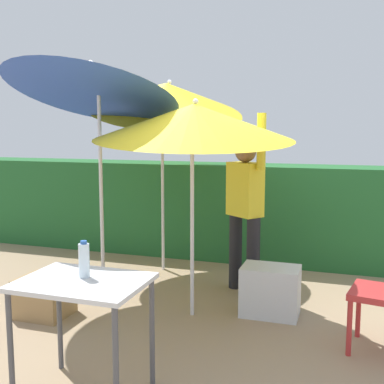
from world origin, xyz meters
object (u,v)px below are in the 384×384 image
Objects in this scene: umbrella_yellow at (194,122)px; bottle_water at (84,260)px; crate_cardboard at (44,297)px; umbrella_orange at (166,97)px; folding_table at (83,295)px; cooler_box at (270,291)px; umbrella_rainbow at (95,80)px; person_vendor at (245,205)px.

umbrella_yellow is 8.57× the size of bottle_water.
umbrella_yellow is at bearing 19.15° from crate_cardboard.
folding_table is at bearing -79.25° from umbrella_orange.
umbrella_orange is at bearing 143.60° from cooler_box.
cooler_box is at bearing 6.04° from umbrella_rainbow.
person_vendor reaches higher than cooler_box.
umbrella_orange reaches higher than crate_cardboard.
folding_table is (-0.24, -1.52, -1.11)m from umbrella_yellow.
crate_cardboard is (-1.99, -0.68, -0.05)m from cooler_box.
umbrella_yellow is 1.20m from person_vendor.
person_vendor is 2.32m from bottle_water.
umbrella_rainbow is 2.30m from folding_table.
umbrella_yellow is at bearing -161.68° from cooler_box.
person_vendor reaches higher than folding_table.
bottle_water is (0.52, -2.76, -1.21)m from umbrella_orange.
cooler_box is at bearing -36.40° from umbrella_orange.
folding_table is 3.33× the size of bottle_water.
bottle_water is (-0.02, 0.05, 0.21)m from folding_table.
umbrella_rainbow is 10.94× the size of bottle_water.
umbrella_rainbow is 5.76× the size of crate_cardboard.
crate_cardboard is at bearing -107.00° from umbrella_orange.
bottle_water is at bearing -119.00° from cooler_box.
bottle_water is (1.05, -1.01, 0.71)m from crate_cardboard.
umbrella_yellow reaches higher than person_vendor.
crate_cardboard is 1.90× the size of bottle_water.
umbrella_rainbow is 2.12m from bottle_water.
umbrella_rainbow is 1.96m from person_vendor.
cooler_box is (1.68, 0.18, -1.96)m from umbrella_rainbow.
umbrella_rainbow reaches higher than bottle_water.
umbrella_rainbow is 1.27m from umbrella_orange.
bottle_water reaches higher than folding_table.
person_vendor is (0.30, 0.79, -0.85)m from umbrella_yellow.
umbrella_orange is at bearing 79.46° from umbrella_rainbow.
crate_cardboard is 0.57× the size of folding_table.
cooler_box is at bearing 62.19° from folding_table.
cooler_box is 0.66× the size of folding_table.
umbrella_rainbow is at bearing 177.40° from umbrella_yellow.
bottle_water is at bearing 107.37° from folding_table.
umbrella_orange reaches higher than person_vendor.
umbrella_rainbow is 1.09m from umbrella_yellow.
cooler_box reaches higher than crate_cardboard.
cooler_box is (1.45, -1.07, -1.87)m from umbrella_orange.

